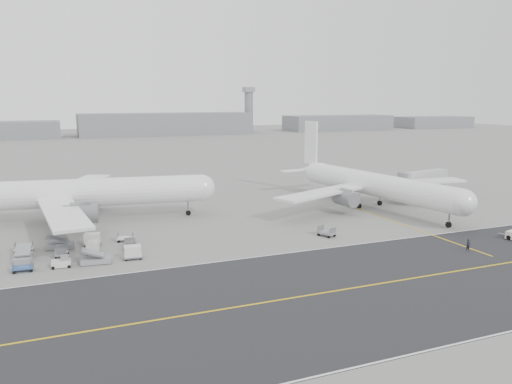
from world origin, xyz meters
name	(u,v)px	position (x,y,z in m)	size (l,w,h in m)	color
ground	(265,251)	(0.00, 0.00, 0.00)	(700.00, 700.00, 0.00)	gray
taxiway	(360,287)	(5.02, -17.98, 0.01)	(220.00, 59.00, 0.03)	#28282B
horizon_buildings	(151,135)	(30.00, 260.00, 0.00)	(520.00, 28.00, 28.00)	slate
control_tower	(249,109)	(100.00, 265.00, 16.25)	(7.00, 7.00, 31.25)	slate
airliner_a	(71,193)	(-26.48, 30.89, 5.45)	(54.56, 53.62, 18.89)	white
airliner_b	(371,184)	(33.35, 20.74, 5.05)	(49.70, 50.57, 17.51)	white
jet_bridge	(424,178)	(53.33, 27.60, 4.19)	(16.12, 6.15, 6.01)	gray
gse_cluster	(60,257)	(-29.11, 8.57, 0.00)	(27.55, 17.12, 2.05)	gray
stray_dolly	(326,236)	(12.88, 3.87, 0.00)	(1.76, 2.86, 1.76)	silver
ground_crew_a	(468,245)	(28.62, -11.58, 0.95)	(0.69, 0.45, 1.90)	black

